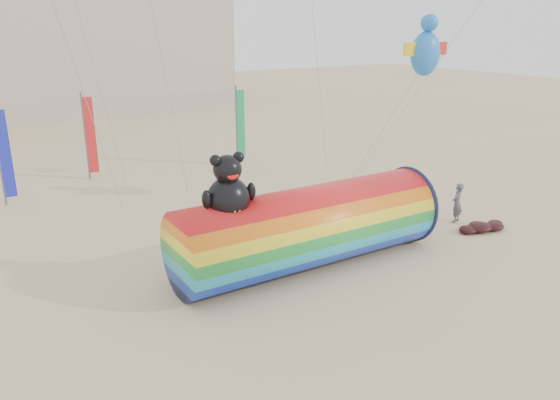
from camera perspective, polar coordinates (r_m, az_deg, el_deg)
ground at (r=20.74m, az=1.05°, el=-7.64°), size 160.00×160.00×0.00m
windsock_assembly at (r=20.82m, az=3.02°, el=-2.64°), size 10.74×3.27×4.95m
kite_handler at (r=26.85m, az=18.02°, el=-0.29°), size 0.81×0.68×1.90m
fabric_bundle at (r=26.40m, az=20.37°, el=-2.64°), size 2.62×1.35×0.41m
festival_banners at (r=33.21m, az=-16.33°, el=6.30°), size 14.66×2.74×5.20m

